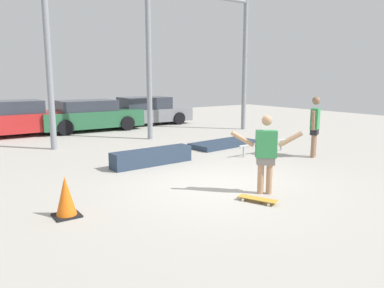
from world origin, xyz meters
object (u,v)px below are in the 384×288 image
object	(u,v)px
grind_rail	(264,144)
parked_car_green	(90,116)
manual_pad	(223,144)
skateboard	(258,199)
parked_car_red	(13,119)
grind_box	(152,157)
parked_car_grey	(147,111)
traffic_cone	(66,197)
bystander	(315,124)
skateboarder	(266,151)

from	to	relation	value
grind_rail	parked_car_green	size ratio (longest dim) A/B	0.48
manual_pad	grind_rail	bearing A→B (deg)	-82.13
skateboard	parked_car_red	size ratio (longest dim) A/B	0.18
grind_box	parked_car_red	distance (m)	7.94
parked_car_grey	skateboard	bearing A→B (deg)	-105.99
traffic_cone	bystander	bearing A→B (deg)	4.90
skateboard	manual_pad	xyz separation A→B (m)	(3.22, 4.92, 0.02)
manual_pad	traffic_cone	size ratio (longest dim) A/B	3.38
manual_pad	bystander	bearing A→B (deg)	-69.75
skateboard	traffic_cone	distance (m)	3.49
bystander	traffic_cone	xyz separation A→B (m)	(-7.50, -0.64, -0.65)
skateboarder	traffic_cone	xyz separation A→B (m)	(-3.70, 1.05, -0.54)
skateboard	grind_rail	size ratio (longest dim) A/B	0.37
manual_pad	traffic_cone	world-z (taller)	traffic_cone
manual_pad	parked_car_green	distance (m)	6.85
grind_rail	skateboard	bearing A→B (deg)	-137.06
grind_rail	parked_car_green	xyz separation A→B (m)	(-2.58, 8.12, 0.37)
skateboarder	parked_car_red	size ratio (longest dim) A/B	0.37
bystander	parked_car_green	bearing A→B (deg)	-96.30
skateboarder	skateboard	distance (m)	1.01
parked_car_red	grind_box	bearing A→B (deg)	-74.88
skateboarder	grind_rail	distance (m)	4.19
grind_box	traffic_cone	size ratio (longest dim) A/B	3.30
manual_pad	grind_rail	xyz separation A→B (m)	(0.24, -1.71, 0.21)
skateboarder	parked_car_green	size ratio (longest dim) A/B	0.36
bystander	skateboard	bearing A→B (deg)	-1.51
grind_box	manual_pad	xyz separation A→B (m)	(3.34, 1.04, -0.13)
parked_car_grey	traffic_cone	xyz separation A→B (m)	(-7.17, -10.41, -0.32)
manual_pad	parked_car_green	xyz separation A→B (m)	(-2.34, 6.41, 0.58)
skateboarder	bystander	world-z (taller)	bystander
grind_rail	traffic_cone	xyz separation A→B (m)	(-6.65, -1.86, 0.05)
grind_box	parked_car_green	xyz separation A→B (m)	(1.00, 7.45, 0.44)
skateboard	traffic_cone	size ratio (longest dim) A/B	1.11
bystander	traffic_cone	size ratio (longest dim) A/B	2.55
skateboarder	parked_car_red	world-z (taller)	skateboarder
manual_pad	parked_car_grey	xyz separation A→B (m)	(0.75, 6.85, 0.58)
parked_car_red	parked_car_grey	size ratio (longest dim) A/B	1.01
skateboarder	traffic_cone	distance (m)	3.89
parked_car_grey	parked_car_green	bearing A→B (deg)	-169.28
grind_box	parked_car_red	size ratio (longest dim) A/B	0.53
grind_rail	bystander	size ratio (longest dim) A/B	1.18
parked_car_grey	parked_car_red	bearing A→B (deg)	-175.11
skateboard	bystander	size ratio (longest dim) A/B	0.44
manual_pad	traffic_cone	distance (m)	7.35
skateboarder	traffic_cone	world-z (taller)	skateboarder
bystander	manual_pad	bearing A→B (deg)	-96.20
parked_car_grey	bystander	xyz separation A→B (m)	(0.33, -9.77, 0.33)
parked_car_red	traffic_cone	world-z (taller)	parked_car_red
grind_rail	parked_car_green	world-z (taller)	parked_car_green
skateboard	manual_pad	distance (m)	5.88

